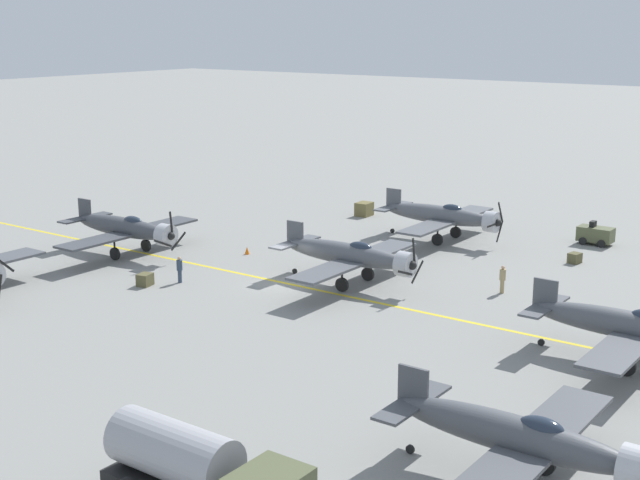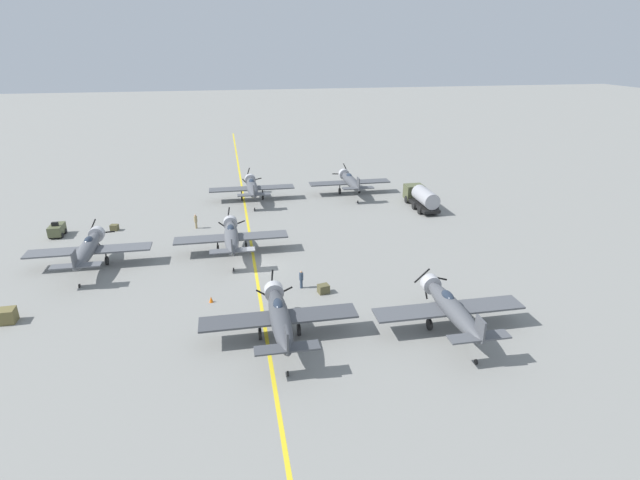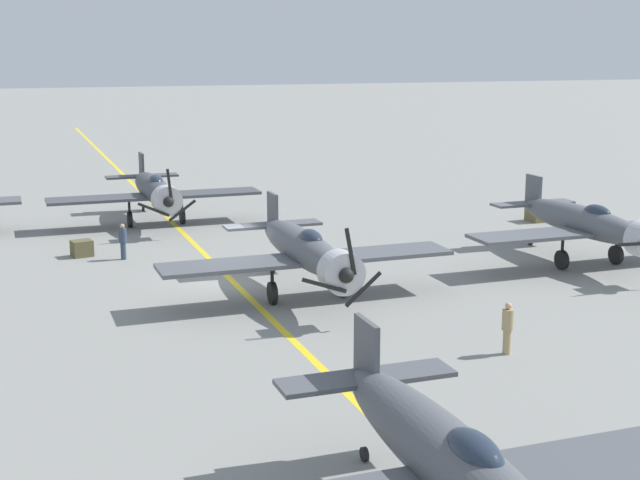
% 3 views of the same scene
% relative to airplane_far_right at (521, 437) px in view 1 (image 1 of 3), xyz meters
% --- Properties ---
extents(ground_plane, '(400.00, 400.00, 0.00)m').
position_rel_airplane_far_right_xyz_m(ground_plane, '(-15.71, -23.37, -2.01)').
color(ground_plane, gray).
extents(taxiway_stripe, '(0.30, 160.00, 0.01)m').
position_rel_airplane_far_right_xyz_m(taxiway_stripe, '(-15.71, -23.37, -2.01)').
color(taxiway_stripe, yellow).
rests_on(taxiway_stripe, ground).
extents(airplane_far_right, '(12.00, 9.98, 3.65)m').
position_rel_airplane_far_right_xyz_m(airplane_far_right, '(0.00, 0.00, 0.00)').
color(airplane_far_right, '#494B50').
rests_on(airplane_far_right, ground).
extents(airplane_far_center, '(12.00, 9.98, 3.73)m').
position_rel_airplane_far_right_xyz_m(airplane_far_center, '(-14.50, -0.51, 0.00)').
color(airplane_far_center, '#4D5055').
rests_on(airplane_far_center, ground).
extents(airplane_mid_center, '(12.00, 9.98, 3.78)m').
position_rel_airplane_far_right_xyz_m(airplane_mid_center, '(-17.85, -19.41, 0.00)').
color(airplane_mid_center, '#53565B').
rests_on(airplane_mid_center, ground).
extents(airplane_mid_left, '(12.00, 9.98, 3.65)m').
position_rel_airplane_far_right_xyz_m(airplane_mid_left, '(-32.00, -20.31, 0.00)').
color(airplane_mid_left, '#56595E').
rests_on(airplane_mid_left, ground).
extents(airplane_near_center, '(12.00, 9.98, 3.80)m').
position_rel_airplane_far_right_xyz_m(airplane_near_center, '(-14.70, -36.96, 0.00)').
color(airplane_near_center, '#42454A').
rests_on(airplane_near_center, ground).
extents(fuel_tanker, '(2.67, 8.00, 2.98)m').
position_rel_airplane_far_right_xyz_m(fuel_tanker, '(7.97, -8.15, -0.50)').
color(fuel_tanker, black).
rests_on(fuel_tanker, ground).
extents(tow_tractor, '(1.57, 2.60, 1.79)m').
position_rel_airplane_far_right_xyz_m(tow_tractor, '(-37.84, -10.31, -1.22)').
color(tow_tractor, '#515638').
rests_on(tow_tractor, ground).
extents(ground_crew_walking, '(0.38, 0.38, 1.75)m').
position_rel_airplane_far_right_xyz_m(ground_crew_walking, '(-11.80, -28.78, -1.06)').
color(ground_crew_walking, '#334256').
rests_on(ground_crew_walking, ground).
extents(ground_crew_inspecting, '(0.39, 0.39, 1.78)m').
position_rel_airplane_far_right_xyz_m(ground_crew_inspecting, '(-21.98, -10.73, -1.04)').
color(ground_crew_inspecting, tan).
rests_on(ground_crew_inspecting, ground).
extents(supply_crate_by_tanker, '(1.11, 0.99, 0.80)m').
position_rel_airplane_far_right_xyz_m(supply_crate_by_tanker, '(-9.98, -30.11, -1.61)').
color(supply_crate_by_tanker, brown).
rests_on(supply_crate_by_tanker, ground).
extents(supply_crate_mid_lane, '(1.00, 0.88, 0.73)m').
position_rel_airplane_far_right_xyz_m(supply_crate_mid_lane, '(-31.64, -9.62, -1.65)').
color(supply_crate_mid_lane, brown).
rests_on(supply_crate_mid_lane, ground).
extents(supply_crate_outboard, '(1.47, 1.24, 1.19)m').
position_rel_airplane_far_right_xyz_m(supply_crate_outboard, '(-36.19, -30.33, -1.42)').
color(supply_crate_outboard, brown).
rests_on(supply_crate_outboard, ground).
extents(traffic_cone, '(0.36, 0.36, 0.55)m').
position_rel_airplane_far_right_xyz_m(traffic_cone, '(-19.96, -29.99, -1.74)').
color(traffic_cone, orange).
rests_on(traffic_cone, ground).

